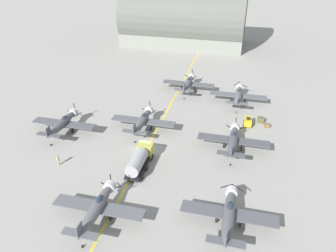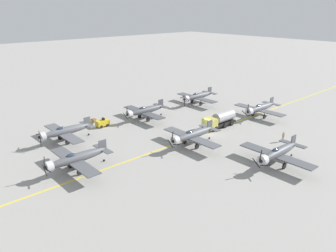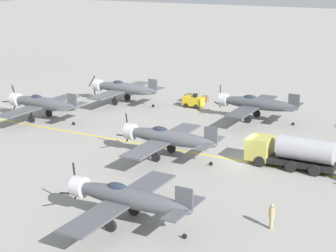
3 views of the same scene
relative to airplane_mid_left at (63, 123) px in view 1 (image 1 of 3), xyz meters
name	(u,v)px [view 1 (image 1 of 3)]	position (x,y,z in m)	size (l,w,h in m)	color
ground_plane	(145,150)	(16.30, -2.01, -2.01)	(400.00, 400.00, 0.00)	gray
taxiway_stripe	(145,150)	(16.30, -2.01, -2.01)	(0.30, 160.00, 0.01)	yellow
airplane_mid_left	(63,123)	(0.00, 0.00, 0.00)	(12.00, 9.98, 3.79)	#4B4D52
airplane_far_right	(238,95)	(30.26, 20.03, 0.00)	(12.00, 9.98, 3.65)	#55575C
airplane_far_center	(188,83)	(18.61, 23.77, 0.00)	(12.00, 9.98, 3.72)	#4E5056
airplane_near_center	(97,207)	(15.11, -18.24, 0.00)	(12.00, 9.98, 3.80)	#54565B
airplane_mid_center	(143,120)	(13.81, 4.38, 0.00)	(12.00, 9.98, 3.78)	#52555A
airplane_mid_right	(233,140)	(30.51, 1.75, 0.00)	(12.00, 9.98, 3.80)	#46494E
airplane_near_right	(229,214)	(31.24, -15.38, 0.00)	(12.00, 9.98, 3.65)	#4C4E54
fuel_tanker	(140,159)	(16.85, -6.61, -0.50)	(2.67, 8.00, 2.98)	black
tow_tractor	(248,121)	(32.72, 10.91, -1.22)	(1.57, 2.60, 1.79)	gold
ground_crew_walking	(58,160)	(4.18, -9.14, -0.99)	(0.41, 0.41, 1.87)	tan
supply_crate_by_tanker	(267,125)	(36.26, 10.94, -1.62)	(0.93, 0.78, 0.78)	brown
supply_crate_mid_lane	(261,120)	(35.10, 12.64, -1.49)	(1.25, 1.04, 1.04)	brown
hangar	(184,21)	(9.70, 62.46, 5.17)	(38.96, 20.82, 20.82)	gray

